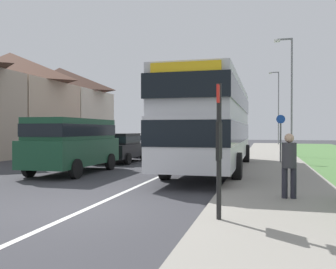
{
  "coord_description": "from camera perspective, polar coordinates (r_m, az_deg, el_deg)",
  "views": [
    {
      "loc": [
        3.79,
        -7.44,
        1.75
      ],
      "look_at": [
        0.67,
        4.52,
        1.6
      ],
      "focal_mm": 39.33,
      "sensor_mm": 36.0,
      "label": 1
    }
  ],
  "objects": [
    {
      "name": "parked_car_red",
      "position": [
        29.51,
        0.26,
        -0.95
      ],
      "size": [
        1.91,
        4.11,
        1.64
      ],
      "color": "#B21E1E",
      "rests_on": "ground_plane"
    },
    {
      "name": "pavement_near_side",
      "position": [
        13.55,
        16.34,
        -6.5
      ],
      "size": [
        3.2,
        68.0,
        0.12
      ],
      "primitive_type": "cube",
      "color": "gray",
      "rests_on": "ground_plane"
    },
    {
      "name": "parked_van_dark_green",
      "position": [
        15.36,
        -14.51,
        -0.97
      ],
      "size": [
        2.11,
        4.92,
        2.2
      ],
      "color": "#19472D",
      "rests_on": "ground_plane"
    },
    {
      "name": "parked_car_black",
      "position": [
        20.06,
        -7.38,
        -1.83
      ],
      "size": [
        1.95,
        4.07,
        1.57
      ],
      "color": "black",
      "rests_on": "ground_plane"
    },
    {
      "name": "bus_stop_sign",
      "position": [
        6.77,
        7.91,
        -1.09
      ],
      "size": [
        0.09,
        0.52,
        2.6
      ],
      "color": "black",
      "rests_on": "ground_plane"
    },
    {
      "name": "street_lamp_far",
      "position": [
        43.81,
        16.63,
        4.6
      ],
      "size": [
        1.14,
        0.2,
        8.38
      ],
      "color": "slate",
      "rests_on": "ground_plane"
    },
    {
      "name": "ground_plane",
      "position": [
        8.53,
        -12.36,
        -11.16
      ],
      "size": [
        120.0,
        120.0,
        0.0
      ],
      "primitive_type": "plane",
      "color": "#38383D"
    },
    {
      "name": "double_decker_bus",
      "position": [
        15.8,
        6.94,
        2.12
      ],
      "size": [
        2.8,
        11.53,
        3.7
      ],
      "color": "#BCBCC1",
      "rests_on": "ground_plane"
    },
    {
      "name": "house_terrace_far_side",
      "position": [
        29.64,
        -23.26,
        4.48
      ],
      "size": [
        7.89,
        20.25,
        7.47
      ],
      "color": "tan",
      "rests_on": "ground_plane"
    },
    {
      "name": "street_lamp_mid",
      "position": [
        24.7,
        18.38,
        6.67
      ],
      "size": [
        1.14,
        0.2,
        7.57
      ],
      "color": "slate",
      "rests_on": "ground_plane"
    },
    {
      "name": "pedestrian_at_stop",
      "position": [
        9.25,
        18.26,
        -4.15
      ],
      "size": [
        0.34,
        0.34,
        1.67
      ],
      "color": "#23232D",
      "rests_on": "ground_plane"
    },
    {
      "name": "parked_car_white",
      "position": [
        24.67,
        -2.66,
        -1.36
      ],
      "size": [
        1.92,
        4.02,
        1.56
      ],
      "color": "silver",
      "rests_on": "ground_plane"
    },
    {
      "name": "lane_marking_centre",
      "position": [
        15.99,
        0.82,
        -5.57
      ],
      "size": [
        0.14,
        60.0,
        0.01
      ],
      "primitive_type": "cube",
      "color": "silver",
      "rests_on": "ground_plane"
    },
    {
      "name": "cycle_route_sign",
      "position": [
        19.47,
        17.06,
        -0.28
      ],
      "size": [
        0.44,
        0.08,
        2.52
      ],
      "color": "slate",
      "rests_on": "ground_plane"
    }
  ]
}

